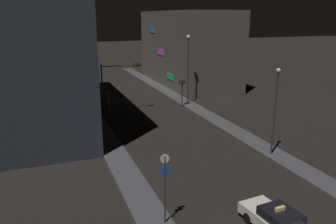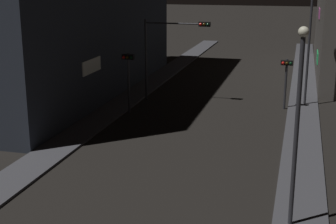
% 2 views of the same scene
% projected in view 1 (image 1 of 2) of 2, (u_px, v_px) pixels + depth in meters
% --- Properties ---
extents(sidewalk_left, '(2.02, 67.35, 0.13)m').
position_uv_depth(sidewalk_left, '(93.00, 114.00, 39.43)').
color(sidewalk_left, '#424247').
rests_on(sidewalk_left, ground_plane).
extents(sidewalk_right, '(2.02, 67.35, 0.13)m').
position_uv_depth(sidewalk_right, '(190.00, 105.00, 43.64)').
color(sidewalk_right, '#424247').
rests_on(sidewalk_right, ground_plane).
extents(building_facade_left, '(7.97, 26.80, 17.71)m').
position_uv_depth(building_facade_left, '(40.00, 38.00, 35.93)').
color(building_facade_left, '#282D38').
rests_on(building_facade_left, ground_plane).
extents(building_facade_right, '(9.30, 22.26, 11.93)m').
position_uv_depth(building_facade_right, '(187.00, 48.00, 56.56)').
color(building_facade_right, '#514C47').
rests_on(building_facade_right, ground_plane).
extents(taxi, '(2.19, 4.59, 1.62)m').
position_uv_depth(taxi, '(278.00, 221.00, 17.74)').
color(taxi, silver).
rests_on(taxi, ground_plane).
extents(traffic_light_overhead, '(4.73, 0.42, 5.85)m').
position_uv_depth(traffic_light_overhead, '(117.00, 78.00, 39.19)').
color(traffic_light_overhead, '#2D2D33').
rests_on(traffic_light_overhead, ground_plane).
extents(traffic_light_left_kerb, '(0.80, 0.42, 4.00)m').
position_uv_depth(traffic_light_left_kerb, '(109.00, 98.00, 35.53)').
color(traffic_light_left_kerb, '#2D2D33').
rests_on(traffic_light_left_kerb, ground_plane).
extents(traffic_light_right_kerb, '(0.80, 0.42, 3.45)m').
position_uv_depth(traffic_light_right_kerb, '(182.00, 88.00, 42.27)').
color(traffic_light_right_kerb, '#2D2D33').
rests_on(traffic_light_right_kerb, ground_plane).
extents(sign_pole_left, '(0.58, 0.10, 4.07)m').
position_uv_depth(sign_pole_left, '(165.00, 183.00, 18.01)').
color(sign_pole_left, '#2D2D33').
rests_on(sign_pole_left, sidewalk_left).
extents(street_lamp_near_block, '(0.36, 0.36, 7.13)m').
position_uv_depth(street_lamp_near_block, '(275.00, 105.00, 26.87)').
color(street_lamp_near_block, '#2D2D33').
rests_on(street_lamp_near_block, sidewalk_right).
extents(street_lamp_far_block, '(0.51, 0.51, 8.73)m').
position_uv_depth(street_lamp_far_block, '(188.00, 58.00, 42.98)').
color(street_lamp_far_block, '#2D2D33').
rests_on(street_lamp_far_block, sidewalk_right).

